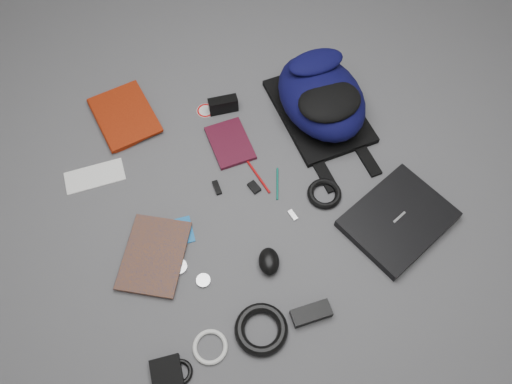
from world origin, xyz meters
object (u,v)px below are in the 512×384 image
object	(u,v)px
comic_book	(125,251)
power_brick	(311,313)
dvd_case	(230,143)
compact_camera	(223,105)
mouse	(269,261)
backpack	(321,97)
laptop	(398,219)
pouch	(166,373)
textbook_red	(99,127)

from	to	relation	value
comic_book	power_brick	bearing A→B (deg)	-9.81
dvd_case	compact_camera	xyz separation A→B (m)	(0.02, 0.16, 0.02)
comic_book	mouse	distance (m)	0.47
backpack	laptop	distance (m)	0.52
backpack	pouch	world-z (taller)	backpack
textbook_red	compact_camera	xyz separation A→B (m)	(0.46, -0.06, 0.02)
laptop	dvd_case	bearing A→B (deg)	109.55
backpack	comic_book	distance (m)	0.88
laptop	textbook_red	distance (m)	1.12
comic_book	compact_camera	size ratio (longest dim) A/B	2.40
backpack	textbook_red	distance (m)	0.83
pouch	textbook_red	bearing A→B (deg)	91.90
comic_book	dvd_case	world-z (taller)	comic_book
power_brick	pouch	world-z (taller)	power_brick
backpack	laptop	bearing A→B (deg)	-85.13
dvd_case	power_brick	distance (m)	0.68
power_brick	pouch	xyz separation A→B (m)	(-0.46, -0.03, -0.00)
compact_camera	power_brick	world-z (taller)	compact_camera
backpack	textbook_red	xyz separation A→B (m)	(-0.80, 0.19, -0.08)
dvd_case	pouch	distance (m)	0.82
comic_book	dvd_case	xyz separation A→B (m)	(0.45, 0.30, -0.00)
textbook_red	compact_camera	world-z (taller)	compact_camera
power_brick	pouch	bearing A→B (deg)	-175.84
backpack	dvd_case	xyz separation A→B (m)	(-0.36, -0.03, -0.09)
backpack	comic_book	size ratio (longest dim) A/B	1.73
textbook_red	comic_book	xyz separation A→B (m)	(-0.01, -0.52, -0.00)
compact_camera	textbook_red	bearing A→B (deg)	176.81
backpack	dvd_case	world-z (taller)	backpack
comic_book	power_brick	world-z (taller)	power_brick
compact_camera	pouch	world-z (taller)	compact_camera
compact_camera	laptop	bearing A→B (deg)	-52.49
power_brick	pouch	distance (m)	0.46
backpack	comic_book	bearing A→B (deg)	-161.53
compact_camera	mouse	xyz separation A→B (m)	(-0.04, -0.64, -0.01)
comic_book	pouch	bearing A→B (deg)	-56.84
laptop	backpack	bearing A→B (deg)	75.68
laptop	power_brick	size ratio (longest dim) A/B	2.78
pouch	comic_book	bearing A→B (deg)	95.16
laptop	textbook_red	world-z (taller)	laptop
compact_camera	pouch	xyz separation A→B (m)	(-0.43, -0.86, -0.02)
compact_camera	backpack	bearing A→B (deg)	-16.29
textbook_red	mouse	bearing A→B (deg)	-69.17
power_brick	backpack	bearing A→B (deg)	67.02
dvd_case	pouch	world-z (taller)	pouch
laptop	mouse	xyz separation A→B (m)	(-0.46, -0.00, 0.01)
textbook_red	comic_book	world-z (taller)	textbook_red
mouse	pouch	xyz separation A→B (m)	(-0.39, -0.22, -0.01)
laptop	pouch	bearing A→B (deg)	172.11
backpack	pouch	distance (m)	1.07
comic_book	pouch	world-z (taller)	pouch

